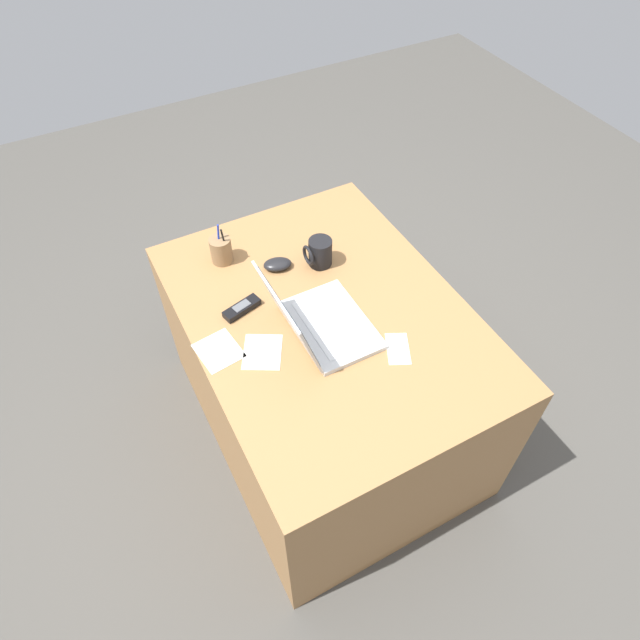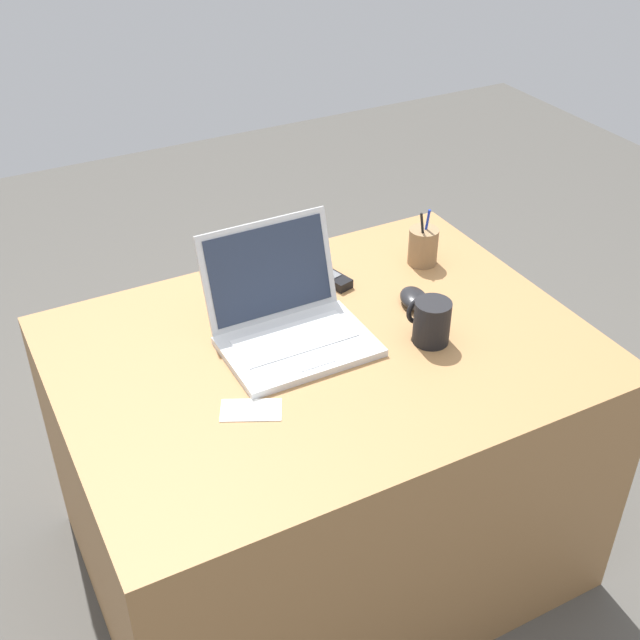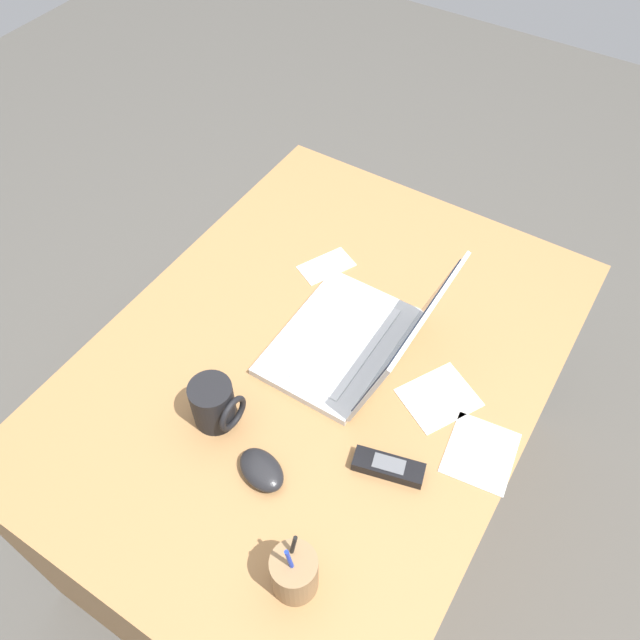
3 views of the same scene
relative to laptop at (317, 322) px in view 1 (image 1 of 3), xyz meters
name	(u,v)px [view 1 (image 1 of 3)]	position (x,y,z in m)	size (l,w,h in m)	color
ground_plane	(325,422)	(0.06, -0.07, -0.77)	(6.00, 6.00, 0.00)	#4C4944
desk	(326,374)	(0.06, -0.07, -0.41)	(1.22, 0.91, 0.72)	#9E7042
laptop	(317,322)	(0.00, 0.00, 0.00)	(0.34, 0.31, 0.25)	silver
computer_mouse	(278,264)	(0.34, -0.02, -0.03)	(0.07, 0.10, 0.03)	black
coffee_mug_white	(319,253)	(0.29, -0.16, 0.00)	(0.09, 0.10, 0.11)	black
cordless_phone	(242,308)	(0.21, 0.18, -0.04)	(0.08, 0.14, 0.03)	black
pen_holder	(221,250)	(0.47, 0.15, 0.00)	(0.08, 0.08, 0.16)	olive
paper_note_near_laptop	(398,349)	(-0.18, -0.20, -0.05)	(0.13, 0.07, 0.00)	white
paper_note_left	(219,351)	(0.08, 0.32, -0.05)	(0.14, 0.13, 0.00)	white
paper_note_right	(262,352)	(0.01, 0.19, -0.05)	(0.14, 0.12, 0.00)	white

